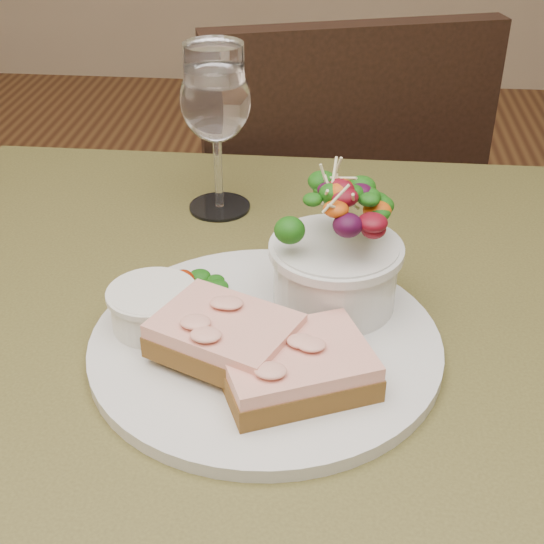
# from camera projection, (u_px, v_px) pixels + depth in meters

# --- Properties ---
(cafe_table) EXTENTS (0.80, 0.80, 0.75)m
(cafe_table) POSITION_uv_depth(u_px,v_px,m) (264.00, 427.00, 0.71)
(cafe_table) COLOR #443F1D
(cafe_table) RESTS_ON ground
(chair_far) EXTENTS (0.52, 0.52, 0.90)m
(chair_far) POSITION_uv_depth(u_px,v_px,m) (312.00, 323.00, 1.46)
(chair_far) COLOR black
(chair_far) RESTS_ON ground
(dinner_plate) EXTENTS (0.30, 0.30, 0.01)m
(dinner_plate) POSITION_uv_depth(u_px,v_px,m) (265.00, 344.00, 0.65)
(dinner_plate) COLOR silver
(dinner_plate) RESTS_ON cafe_table
(sandwich_front) EXTENTS (0.14, 0.12, 0.03)m
(sandwich_front) POSITION_uv_depth(u_px,v_px,m) (296.00, 367.00, 0.59)
(sandwich_front) COLOR #432E12
(sandwich_front) RESTS_ON dinner_plate
(sandwich_back) EXTENTS (0.13, 0.12, 0.03)m
(sandwich_back) POSITION_uv_depth(u_px,v_px,m) (225.00, 336.00, 0.61)
(sandwich_back) COLOR #432E12
(sandwich_back) RESTS_ON dinner_plate
(ramekin) EXTENTS (0.07, 0.07, 0.04)m
(ramekin) POSITION_uv_depth(u_px,v_px,m) (153.00, 306.00, 0.65)
(ramekin) COLOR silver
(ramekin) RESTS_ON dinner_plate
(salad_bowl) EXTENTS (0.11, 0.11, 0.13)m
(salad_bowl) POSITION_uv_depth(u_px,v_px,m) (336.00, 246.00, 0.66)
(salad_bowl) COLOR silver
(salad_bowl) RESTS_ON dinner_plate
(garnish) EXTENTS (0.05, 0.04, 0.02)m
(garnish) POSITION_uv_depth(u_px,v_px,m) (195.00, 281.00, 0.70)
(garnish) COLOR #0E3C0B
(garnish) RESTS_ON dinner_plate
(wine_glass) EXTENTS (0.08, 0.08, 0.18)m
(wine_glass) POSITION_uv_depth(u_px,v_px,m) (216.00, 105.00, 0.81)
(wine_glass) COLOR white
(wine_glass) RESTS_ON cafe_table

